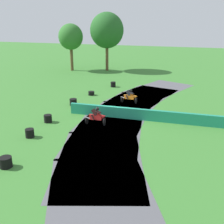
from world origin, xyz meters
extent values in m
plane|color=#38752D|center=(0.00, 0.00, 0.00)|extent=(120.00, 120.00, 0.00)
cube|color=#515156|center=(2.05, 10.75, 0.00)|extent=(7.65, 9.51, 0.01)
cube|color=#515156|center=(0.88, 7.27, 0.00)|extent=(6.78, 9.24, 0.01)
cube|color=#515156|center=(0.19, 3.67, 0.00)|extent=(5.78, 8.80, 0.01)
cube|color=#515156|center=(0.00, 0.00, 0.00)|extent=(4.98, 8.38, 0.01)
cube|color=#515156|center=(0.33, -3.66, 0.00)|extent=(6.06, 8.94, 0.01)
cube|color=#515156|center=(1.15, -7.23, 0.00)|extent=(7.03, 9.33, 0.01)
cube|color=#515156|center=(2.45, -10.66, 0.00)|extent=(7.86, 9.55, 0.01)
cube|color=#1E8466|center=(5.35, 0.10, 0.45)|extent=(18.65, 0.65, 0.90)
cylinder|color=black|center=(0.76, 4.16, 0.30)|extent=(0.13, 0.67, 0.66)
cylinder|color=black|center=(-0.64, 4.24, 0.30)|extent=(0.13, 0.67, 0.66)
cube|color=orange|center=(0.06, 4.23, 0.60)|extent=(1.02, 0.38, 0.43)
ellipsoid|color=orange|center=(0.25, 4.25, 0.85)|extent=(0.46, 0.33, 0.27)
cone|color=orange|center=(0.74, 4.20, 0.72)|extent=(0.41, 0.36, 0.44)
cylinder|color=#B2B2B7|center=(-0.54, 4.14, 0.53)|extent=(0.41, 0.13, 0.17)
cube|color=#28282D|center=(-0.01, 4.28, 0.98)|extent=(0.51, 0.37, 0.59)
sphere|color=black|center=(0.21, 4.29, 1.26)|extent=(0.26, 0.26, 0.26)
cylinder|color=#28282D|center=(0.28, 4.44, 0.98)|extent=(0.43, 0.14, 0.24)
cylinder|color=#28282D|center=(0.26, 4.08, 1.02)|extent=(0.43, 0.14, 0.24)
cylinder|color=#28282D|center=(-0.10, 4.42, 0.60)|extent=(0.27, 0.16, 0.42)
cylinder|color=#28282D|center=(-0.12, 4.06, 0.64)|extent=(0.27, 0.16, 0.42)
cylinder|color=black|center=(-0.35, -2.01, 0.30)|extent=(0.14, 0.69, 0.69)
cylinder|color=black|center=(-1.74, -2.11, 0.30)|extent=(0.14, 0.69, 0.69)
cube|color=red|center=(-1.05, -2.01, 0.59)|extent=(1.02, 0.41, 0.44)
ellipsoid|color=red|center=(-0.87, -1.96, 0.85)|extent=(0.46, 0.35, 0.28)
cone|color=red|center=(-0.37, -1.94, 0.71)|extent=(0.42, 0.39, 0.45)
cylinder|color=#B2B2B7|center=(-1.64, -2.19, 0.53)|extent=(0.41, 0.12, 0.17)
cube|color=#331919|center=(-1.13, -1.96, 0.97)|extent=(0.52, 0.38, 0.60)
sphere|color=black|center=(-0.92, -1.90, 1.25)|extent=(0.26, 0.26, 0.26)
cylinder|color=#331919|center=(-0.87, -1.76, 0.97)|extent=(0.43, 0.11, 0.24)
cylinder|color=#331919|center=(-0.84, -2.11, 1.02)|extent=(0.43, 0.11, 0.24)
cylinder|color=#331919|center=(-1.24, -1.84, 0.58)|extent=(0.28, 0.17, 0.42)
cylinder|color=#331919|center=(-1.21, -2.20, 0.64)|extent=(0.28, 0.17, 0.42)
cylinder|color=black|center=(-3.30, 10.00, 0.10)|extent=(0.59, 0.59, 0.20)
cylinder|color=black|center=(-3.30, 10.00, 0.30)|extent=(0.59, 0.59, 0.20)
cylinder|color=black|center=(-3.30, 10.00, 0.50)|extent=(0.59, 0.59, 0.20)
cylinder|color=black|center=(-4.45, 5.83, 0.10)|extent=(0.63, 0.63, 0.20)
cylinder|color=black|center=(-4.45, 5.83, 0.30)|extent=(0.63, 0.63, 0.20)
cylinder|color=black|center=(-4.80, 2.05, 0.10)|extent=(0.67, 0.67, 0.20)
cylinder|color=black|center=(-4.80, 2.05, 0.30)|extent=(0.67, 0.67, 0.20)
cylinder|color=black|center=(-4.80, 2.05, 0.50)|extent=(0.67, 0.67, 0.20)
cylinder|color=black|center=(-4.80, -2.66, 0.10)|extent=(0.61, 0.61, 0.20)
cylinder|color=black|center=(-4.80, -2.66, 0.30)|extent=(0.61, 0.61, 0.20)
cylinder|color=black|center=(-4.80, -2.66, 0.50)|extent=(0.61, 0.61, 0.20)
cylinder|color=black|center=(-4.54, -5.60, 0.10)|extent=(0.60, 0.60, 0.20)
cylinder|color=black|center=(-4.54, -5.60, 0.30)|extent=(0.60, 0.60, 0.20)
cylinder|color=black|center=(-4.54, -5.60, 0.50)|extent=(0.60, 0.60, 0.20)
cylinder|color=black|center=(-3.53, -9.51, 0.10)|extent=(0.69, 0.69, 0.20)
cylinder|color=black|center=(-3.53, -9.51, 0.30)|extent=(0.69, 0.69, 0.20)
cylinder|color=black|center=(-3.53, -9.51, 0.50)|extent=(0.69, 0.69, 0.20)
cylinder|color=brown|center=(-7.36, 20.06, 1.94)|extent=(0.44, 0.44, 3.87)
ellipsoid|color=#235B23|center=(-7.36, 20.06, 5.99)|extent=(4.99, 4.99, 5.24)
cylinder|color=brown|center=(-12.53, 18.44, 1.76)|extent=(0.44, 0.44, 3.52)
ellipsoid|color=#2D6B28|center=(-12.53, 18.44, 5.07)|extent=(3.65, 3.65, 3.84)
camera|label=1|loc=(6.04, -20.66, 7.85)|focal=44.40mm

